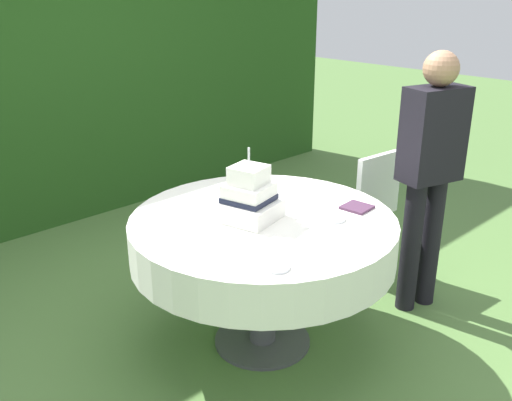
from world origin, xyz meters
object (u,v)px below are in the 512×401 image
at_px(cake_table, 263,238).
at_px(standing_person, 430,167).
at_px(napkin_stack, 357,207).
at_px(garden_chair, 366,200).
at_px(serving_plate_near, 333,219).
at_px(serving_plate_far, 277,267).
at_px(wedding_cake, 249,198).

height_order(cake_table, standing_person, standing_person).
bearing_deg(napkin_stack, garden_chair, 31.31).
relative_size(serving_plate_near, standing_person, 0.08).
xyz_separation_m(cake_table, serving_plate_near, (0.25, -0.28, 0.13)).
height_order(serving_plate_near, garden_chair, garden_chair).
bearing_deg(serving_plate_far, napkin_stack, 12.49).
height_order(napkin_stack, garden_chair, garden_chair).
bearing_deg(serving_plate_near, serving_plate_far, -164.08).
relative_size(wedding_cake, standing_person, 0.24).
xyz_separation_m(serving_plate_near, napkin_stack, (0.22, 0.01, 0.00)).
distance_m(wedding_cake, serving_plate_far, 0.59).
xyz_separation_m(serving_plate_far, standing_person, (1.35, 0.06, 0.14)).
relative_size(cake_table, garden_chair, 1.60).
bearing_deg(cake_table, wedding_cake, 141.07).
relative_size(serving_plate_near, serving_plate_far, 1.09).
height_order(wedding_cake, standing_person, standing_person).
relative_size(cake_table, serving_plate_near, 11.34).
distance_m(cake_table, standing_person, 1.10).
bearing_deg(napkin_stack, cake_table, 150.04).
height_order(serving_plate_far, standing_person, standing_person).
bearing_deg(serving_plate_far, standing_person, 2.67).
distance_m(wedding_cake, napkin_stack, 0.62).
height_order(garden_chair, standing_person, standing_person).
relative_size(cake_table, serving_plate_far, 12.41).
bearing_deg(garden_chair, cake_table, -173.21).
bearing_deg(cake_table, serving_plate_far, -128.33).
height_order(napkin_stack, standing_person, standing_person).
bearing_deg(wedding_cake, napkin_stack, -31.05).
bearing_deg(serving_plate_far, garden_chair, 21.51).
relative_size(cake_table, napkin_stack, 9.72).
xyz_separation_m(wedding_cake, standing_person, (1.06, -0.43, 0.04)).
distance_m(serving_plate_near, serving_plate_far, 0.63).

